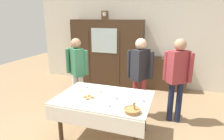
{
  "coord_description": "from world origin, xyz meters",
  "views": [
    {
      "loc": [
        1.06,
        -2.89,
        1.99
      ],
      "look_at": [
        0.0,
        0.2,
        1.07
      ],
      "focal_mm": 30.58,
      "sensor_mm": 36.0,
      "label": 1
    }
  ],
  "objects_px": {
    "wall_cabinet": "(107,53)",
    "book_stack": "(168,57)",
    "bread_basket": "(132,110)",
    "spoon_mid_right": "(101,103)",
    "person_behind_table_left": "(177,73)",
    "mantel_clock": "(105,15)",
    "bookshelf_low": "(167,74)",
    "dining_table": "(103,103)",
    "tea_cup_front_edge": "(99,91)",
    "pastry_plate": "(88,98)",
    "person_beside_shelf": "(140,70)",
    "spoon_center": "(72,99)",
    "spoon_far_right": "(124,96)",
    "tea_cup_mid_left": "(108,105)",
    "tea_cup_center": "(79,90)",
    "person_near_right_end": "(77,67)",
    "tea_cup_near_right": "(85,86)",
    "tea_cup_near_left": "(142,100)",
    "tea_cup_back_edge": "(114,97)"
  },
  "relations": [
    {
      "from": "person_behind_table_left",
      "to": "mantel_clock",
      "type": "bearing_deg",
      "value": 141.08
    },
    {
      "from": "bookshelf_low",
      "to": "pastry_plate",
      "type": "height_order",
      "value": "bookshelf_low"
    },
    {
      "from": "tea_cup_near_left",
      "to": "tea_cup_mid_left",
      "type": "bearing_deg",
      "value": -144.11
    },
    {
      "from": "spoon_mid_right",
      "to": "bread_basket",
      "type": "bearing_deg",
      "value": -12.75
    },
    {
      "from": "tea_cup_mid_left",
      "to": "tea_cup_center",
      "type": "height_order",
      "value": "same"
    },
    {
      "from": "spoon_far_right",
      "to": "dining_table",
      "type": "bearing_deg",
      "value": -150.57
    },
    {
      "from": "book_stack",
      "to": "dining_table",
      "type": "bearing_deg",
      "value": -107.85
    },
    {
      "from": "mantel_clock",
      "to": "person_near_right_end",
      "type": "height_order",
      "value": "mantel_clock"
    },
    {
      "from": "tea_cup_back_edge",
      "to": "spoon_mid_right",
      "type": "bearing_deg",
      "value": -121.72
    },
    {
      "from": "tea_cup_front_edge",
      "to": "tea_cup_near_right",
      "type": "bearing_deg",
      "value": 160.69
    },
    {
      "from": "mantel_clock",
      "to": "bookshelf_low",
      "type": "height_order",
      "value": "mantel_clock"
    },
    {
      "from": "tea_cup_near_right",
      "to": "spoon_mid_right",
      "type": "relative_size",
      "value": 1.09
    },
    {
      "from": "dining_table",
      "to": "bread_basket",
      "type": "height_order",
      "value": "bread_basket"
    },
    {
      "from": "person_beside_shelf",
      "to": "bookshelf_low",
      "type": "bearing_deg",
      "value": 75.6
    },
    {
      "from": "tea_cup_center",
      "to": "spoon_far_right",
      "type": "relative_size",
      "value": 1.09
    },
    {
      "from": "wall_cabinet",
      "to": "mantel_clock",
      "type": "height_order",
      "value": "mantel_clock"
    },
    {
      "from": "mantel_clock",
      "to": "spoon_mid_right",
      "type": "xyz_separation_m",
      "value": [
        1.0,
        -2.81,
        -1.3
      ]
    },
    {
      "from": "bread_basket",
      "to": "spoon_mid_right",
      "type": "height_order",
      "value": "bread_basket"
    },
    {
      "from": "tea_cup_front_edge",
      "to": "bookshelf_low",
      "type": "bearing_deg",
      "value": 67.72
    },
    {
      "from": "book_stack",
      "to": "tea_cup_near_left",
      "type": "relative_size",
      "value": 1.62
    },
    {
      "from": "bookshelf_low",
      "to": "pastry_plate",
      "type": "distance_m",
      "value": 2.96
    },
    {
      "from": "tea_cup_front_edge",
      "to": "pastry_plate",
      "type": "height_order",
      "value": "tea_cup_front_edge"
    },
    {
      "from": "bookshelf_low",
      "to": "spoon_center",
      "type": "relative_size",
      "value": 9.06
    },
    {
      "from": "wall_cabinet",
      "to": "bread_basket",
      "type": "relative_size",
      "value": 8.84
    },
    {
      "from": "dining_table",
      "to": "bookshelf_low",
      "type": "height_order",
      "value": "bookshelf_low"
    },
    {
      "from": "spoon_far_right",
      "to": "mantel_clock",
      "type": "bearing_deg",
      "value": 117.21
    },
    {
      "from": "tea_cup_near_left",
      "to": "pastry_plate",
      "type": "distance_m",
      "value": 0.84
    },
    {
      "from": "spoon_far_right",
      "to": "tea_cup_near_left",
      "type": "bearing_deg",
      "value": -21.25
    },
    {
      "from": "tea_cup_mid_left",
      "to": "person_beside_shelf",
      "type": "height_order",
      "value": "person_beside_shelf"
    },
    {
      "from": "person_beside_shelf",
      "to": "tea_cup_mid_left",
      "type": "bearing_deg",
      "value": -101.03
    },
    {
      "from": "tea_cup_back_edge",
      "to": "bread_basket",
      "type": "distance_m",
      "value": 0.5
    },
    {
      "from": "mantel_clock",
      "to": "tea_cup_near_right",
      "type": "relative_size",
      "value": 1.85
    },
    {
      "from": "dining_table",
      "to": "tea_cup_center",
      "type": "distance_m",
      "value": 0.53
    },
    {
      "from": "wall_cabinet",
      "to": "pastry_plate",
      "type": "bearing_deg",
      "value": -75.75
    },
    {
      "from": "tea_cup_near_right",
      "to": "spoon_center",
      "type": "bearing_deg",
      "value": -86.29
    },
    {
      "from": "wall_cabinet",
      "to": "book_stack",
      "type": "bearing_deg",
      "value": 1.65
    },
    {
      "from": "mantel_clock",
      "to": "spoon_mid_right",
      "type": "relative_size",
      "value": 2.02
    },
    {
      "from": "tea_cup_near_right",
      "to": "person_beside_shelf",
      "type": "height_order",
      "value": "person_beside_shelf"
    },
    {
      "from": "book_stack",
      "to": "mantel_clock",
      "type": "bearing_deg",
      "value": -178.37
    },
    {
      "from": "tea_cup_near_left",
      "to": "tea_cup_center",
      "type": "bearing_deg",
      "value": 176.17
    },
    {
      "from": "tea_cup_center",
      "to": "tea_cup_back_edge",
      "type": "distance_m",
      "value": 0.7
    },
    {
      "from": "dining_table",
      "to": "spoon_mid_right",
      "type": "relative_size",
      "value": 12.74
    },
    {
      "from": "spoon_far_right",
      "to": "wall_cabinet",
      "type": "bearing_deg",
      "value": 116.26
    },
    {
      "from": "tea_cup_front_edge",
      "to": "spoon_far_right",
      "type": "bearing_deg",
      "value": -2.77
    },
    {
      "from": "wall_cabinet",
      "to": "spoon_far_right",
      "type": "bearing_deg",
      "value": -63.74
    },
    {
      "from": "person_behind_table_left",
      "to": "book_stack",
      "type": "bearing_deg",
      "value": 98.61
    },
    {
      "from": "spoon_mid_right",
      "to": "person_behind_table_left",
      "type": "height_order",
      "value": "person_behind_table_left"
    },
    {
      "from": "pastry_plate",
      "to": "spoon_far_right",
      "type": "bearing_deg",
      "value": 28.63
    },
    {
      "from": "person_beside_shelf",
      "to": "wall_cabinet",
      "type": "bearing_deg",
      "value": 128.22
    },
    {
      "from": "spoon_center",
      "to": "person_beside_shelf",
      "type": "bearing_deg",
      "value": 53.44
    }
  ]
}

